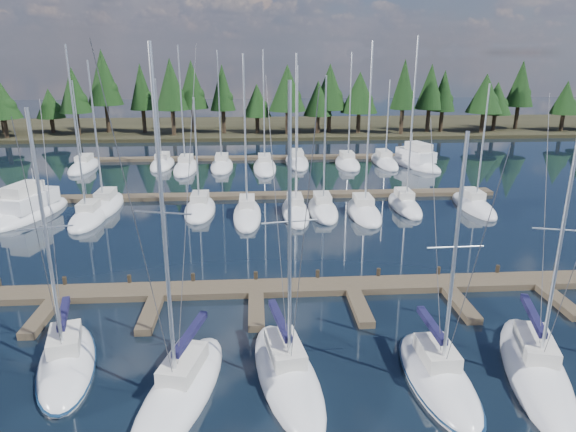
{
  "coord_description": "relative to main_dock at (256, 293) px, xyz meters",
  "views": [
    {
      "loc": [
        0.09,
        -11.29,
        14.3
      ],
      "look_at": [
        2.27,
        22.0,
        3.65
      ],
      "focal_mm": 32.0,
      "sensor_mm": 36.0,
      "label": 1
    }
  ],
  "objects": [
    {
      "name": "ground",
      "position": [
        0.0,
        12.64,
        -0.2
      ],
      "size": [
        260.0,
        260.0,
        0.0
      ],
      "primitive_type": "plane",
      "color": "black",
      "rests_on": "ground"
    },
    {
      "name": "back_docks",
      "position": [
        0.0,
        32.23,
        -0.0
      ],
      "size": [
        50.0,
        21.8,
        0.4
      ],
      "color": "brown",
      "rests_on": "ground"
    },
    {
      "name": "back_sailboat_rows",
      "position": [
        -0.55,
        27.44,
        0.06
      ],
      "size": [
        45.99,
        33.45,
        16.51
      ],
      "color": "silver",
      "rests_on": "ground"
    },
    {
      "name": "far_shore",
      "position": [
        0.0,
        72.64,
        0.1
      ],
      "size": [
        220.0,
        30.0,
        0.6
      ],
      "primitive_type": "cube",
      "color": "#2A2717",
      "rests_on": "ground"
    },
    {
      "name": "motor_yacht_left",
      "position": [
        -20.57,
        17.69,
        0.35
      ],
      "size": [
        5.84,
        10.73,
        5.12
      ],
      "color": "silver",
      "rests_on": "ground"
    },
    {
      "name": "front_sailboat_5",
      "position": [
        12.91,
        -8.89,
        0.08
      ],
      "size": [
        5.12,
        9.89,
        13.25
      ],
      "color": "silver",
      "rests_on": "ground"
    },
    {
      "name": "front_sailboat_1",
      "position": [
        -9.0,
        -6.98,
        0.08
      ],
      "size": [
        4.47,
        8.29,
        13.04
      ],
      "color": "silver",
      "rests_on": "ground"
    },
    {
      "name": "front_sailboat_2",
      "position": [
        -3.32,
        -9.43,
        0.1
      ],
      "size": [
        4.59,
        9.08,
        15.49
      ],
      "color": "silver",
      "rests_on": "ground"
    },
    {
      "name": "front_sailboat_4",
      "position": [
        8.16,
        -9.25,
        0.08
      ],
      "size": [
        2.93,
        7.89,
        12.27
      ],
      "color": "silver",
      "rests_on": "ground"
    },
    {
      "name": "tree_line",
      "position": [
        0.36,
        62.82,
        7.24
      ],
      "size": [
        185.17,
        11.72,
        14.34
      ],
      "color": "black",
      "rests_on": "far_shore"
    },
    {
      "name": "motor_yacht_right",
      "position": [
        21.23,
        36.75,
        0.35
      ],
      "size": [
        6.34,
        10.83,
        5.15
      ],
      "color": "silver",
      "rests_on": "ground"
    },
    {
      "name": "main_dock",
      "position": [
        0.0,
        0.0,
        0.0
      ],
      "size": [
        44.0,
        6.13,
        0.9
      ],
      "color": "brown",
      "rests_on": "ground"
    },
    {
      "name": "front_sailboat_3",
      "position": [
        1.36,
        -8.54,
        0.09
      ],
      "size": [
        4.03,
        9.19,
        14.13
      ],
      "color": "silver",
      "rests_on": "ground"
    }
  ]
}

